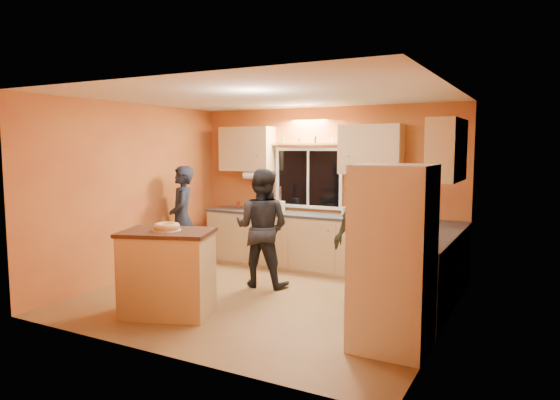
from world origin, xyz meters
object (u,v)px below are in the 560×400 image
Objects in this scene: island at (168,272)px; person_left at (182,218)px; person_center at (262,228)px; refrigerator at (393,258)px; person_right at (370,240)px.

person_left is (-1.20, 1.75, 0.33)m from island.
person_center is at bearing 44.95° from person_left.
refrigerator reaches higher than person_left.
person_right is at bearing 39.86° from person_left.
person_right reaches higher than island.
refrigerator reaches higher than person_right.
island is 0.73× the size of person_center.
refrigerator is at bearing 141.61° from person_center.
person_left is at bearing 106.40° from person_right.
island is (-2.59, -0.26, -0.39)m from refrigerator.
island is 1.65m from person_center.
person_right is (3.29, -0.66, 0.06)m from person_left.
island is at bearing 145.28° from person_right.
refrigerator is 1.08× the size of person_center.
island is 0.72× the size of person_left.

